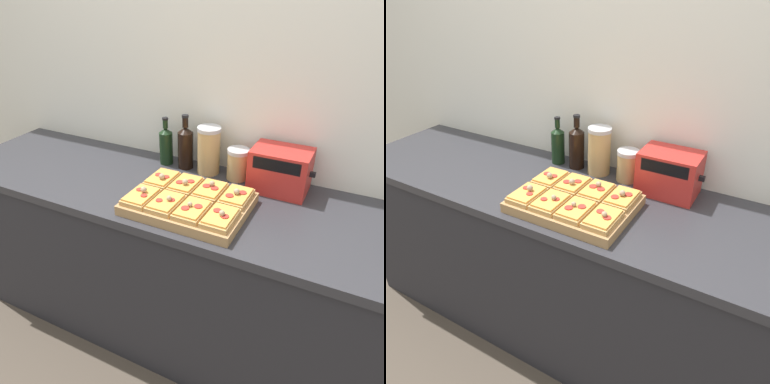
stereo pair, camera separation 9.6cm
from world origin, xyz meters
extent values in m
plane|color=#4C4238|center=(0.00, 0.00, 0.00)|extent=(12.00, 12.00, 0.00)
cube|color=silver|center=(0.00, 0.68, 1.25)|extent=(6.00, 0.06, 2.50)
cube|color=#232328|center=(0.00, 0.32, 0.43)|extent=(2.60, 0.64, 0.86)
cube|color=#2D2D33|center=(0.00, 0.32, 0.88)|extent=(2.63, 0.67, 0.04)
cube|color=#A37A4C|center=(-0.01, 0.21, 0.92)|extent=(0.49, 0.37, 0.04)
cube|color=tan|center=(-0.18, 0.29, 0.95)|extent=(0.11, 0.16, 0.02)
cube|color=gold|center=(-0.18, 0.29, 0.97)|extent=(0.10, 0.15, 0.01)
cylinder|color=#AD2D23|center=(-0.20, 0.30, 0.97)|extent=(0.03, 0.03, 0.00)
cylinder|color=#AD2D23|center=(-0.16, 0.29, 0.97)|extent=(0.03, 0.03, 0.00)
sphere|color=tan|center=(-0.17, 0.27, 0.98)|extent=(0.03, 0.03, 0.03)
cube|color=tan|center=(-0.07, 0.29, 0.95)|extent=(0.11, 0.16, 0.02)
cube|color=gold|center=(-0.07, 0.29, 0.97)|extent=(0.10, 0.15, 0.01)
cylinder|color=#AD2D23|center=(-0.09, 0.27, 0.97)|extent=(0.03, 0.03, 0.00)
cylinder|color=#AD2D23|center=(-0.05, 0.30, 0.97)|extent=(0.03, 0.03, 0.00)
sphere|color=tan|center=(-0.06, 0.27, 0.98)|extent=(0.03, 0.03, 0.03)
cube|color=tan|center=(0.05, 0.29, 0.95)|extent=(0.11, 0.16, 0.02)
cube|color=gold|center=(0.05, 0.29, 0.97)|extent=(0.10, 0.15, 0.01)
cylinder|color=#AD2D23|center=(0.03, 0.30, 0.97)|extent=(0.03, 0.03, 0.00)
cylinder|color=#AD2D23|center=(0.07, 0.29, 0.97)|extent=(0.03, 0.03, 0.00)
sphere|color=tan|center=(0.05, 0.31, 0.98)|extent=(0.02, 0.02, 0.02)
cube|color=tan|center=(0.17, 0.29, 0.95)|extent=(0.11, 0.16, 0.02)
cube|color=gold|center=(0.17, 0.29, 0.97)|extent=(0.10, 0.15, 0.01)
cylinder|color=#AD2D23|center=(0.15, 0.26, 0.97)|extent=(0.03, 0.03, 0.00)
cylinder|color=#AD2D23|center=(0.19, 0.31, 0.97)|extent=(0.03, 0.03, 0.00)
sphere|color=tan|center=(0.17, 0.29, 0.98)|extent=(0.03, 0.03, 0.03)
cube|color=tan|center=(-0.18, 0.12, 0.95)|extent=(0.11, 0.16, 0.02)
cube|color=gold|center=(-0.18, 0.12, 0.97)|extent=(0.10, 0.15, 0.01)
cylinder|color=#AD2D23|center=(-0.21, 0.14, 0.97)|extent=(0.03, 0.03, 0.00)
cylinder|color=#AD2D23|center=(-0.16, 0.11, 0.97)|extent=(0.03, 0.03, 0.00)
sphere|color=tan|center=(-0.18, 0.13, 0.98)|extent=(0.03, 0.03, 0.03)
cube|color=tan|center=(-0.07, 0.12, 0.95)|extent=(0.11, 0.16, 0.02)
cube|color=gold|center=(-0.07, 0.12, 0.97)|extent=(0.10, 0.15, 0.01)
cylinder|color=#AD2D23|center=(-0.09, 0.10, 0.97)|extent=(0.03, 0.03, 0.00)
cylinder|color=#AD2D23|center=(-0.04, 0.13, 0.97)|extent=(0.03, 0.03, 0.00)
sphere|color=tan|center=(-0.05, 0.12, 0.98)|extent=(0.02, 0.02, 0.02)
cube|color=tan|center=(0.05, 0.12, 0.95)|extent=(0.11, 0.16, 0.02)
cube|color=gold|center=(0.05, 0.12, 0.97)|extent=(0.10, 0.15, 0.01)
cylinder|color=#AD2D23|center=(0.03, 0.10, 0.97)|extent=(0.03, 0.03, 0.00)
cylinder|color=#AD2D23|center=(0.07, 0.13, 0.97)|extent=(0.03, 0.03, 0.00)
sphere|color=tan|center=(0.04, 0.12, 0.98)|extent=(0.02, 0.02, 0.02)
cube|color=tan|center=(0.17, 0.12, 0.95)|extent=(0.11, 0.16, 0.02)
cube|color=gold|center=(0.17, 0.12, 0.97)|extent=(0.10, 0.15, 0.01)
cylinder|color=#AD2D23|center=(0.15, 0.14, 0.97)|extent=(0.03, 0.03, 0.00)
cylinder|color=#AD2D23|center=(0.19, 0.11, 0.97)|extent=(0.03, 0.03, 0.00)
sphere|color=tan|center=(0.18, 0.11, 0.98)|extent=(0.02, 0.02, 0.02)
cylinder|color=black|center=(-0.31, 0.55, 0.98)|extent=(0.07, 0.07, 0.17)
cone|color=black|center=(-0.31, 0.55, 1.08)|extent=(0.07, 0.07, 0.02)
cylinder|color=black|center=(-0.31, 0.55, 1.11)|extent=(0.03, 0.03, 0.04)
cylinder|color=black|center=(-0.31, 0.55, 1.14)|extent=(0.03, 0.03, 0.01)
cylinder|color=black|center=(-0.20, 0.55, 0.99)|extent=(0.08, 0.08, 0.19)
cone|color=black|center=(-0.20, 0.55, 1.10)|extent=(0.08, 0.08, 0.03)
cylinder|color=black|center=(-0.20, 0.55, 1.14)|extent=(0.03, 0.03, 0.05)
cylinder|color=black|center=(-0.20, 0.55, 1.17)|extent=(0.03, 0.03, 0.01)
cylinder|color=tan|center=(-0.07, 0.55, 1.01)|extent=(0.11, 0.11, 0.22)
cylinder|color=#B2B2B7|center=(-0.07, 0.55, 1.13)|extent=(0.11, 0.11, 0.02)
cylinder|color=tan|center=(0.08, 0.55, 0.97)|extent=(0.10, 0.10, 0.13)
cylinder|color=#B2B2B7|center=(0.08, 0.55, 1.04)|extent=(0.11, 0.11, 0.02)
cube|color=red|center=(0.29, 0.53, 1.00)|extent=(0.26, 0.18, 0.20)
cube|color=black|center=(0.29, 0.44, 1.06)|extent=(0.21, 0.01, 0.06)
cube|color=black|center=(0.43, 0.53, 1.01)|extent=(0.02, 0.02, 0.02)
camera|label=1|loc=(0.60, -0.99, 1.74)|focal=35.00mm
camera|label=2|loc=(0.68, -0.94, 1.74)|focal=35.00mm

